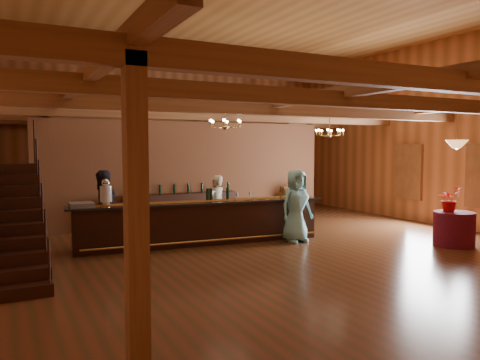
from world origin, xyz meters
name	(u,v)px	position (x,y,z in m)	size (l,w,h in m)	color
floor	(262,243)	(0.00, 0.00, 0.00)	(14.00, 14.00, 0.00)	brown
ceiling	(263,13)	(0.00, 0.00, 5.50)	(14.00, 14.00, 0.00)	#A86E34
wall_back	(170,136)	(0.00, 7.00, 2.75)	(12.00, 0.10, 5.50)	#BE7040
wall_right	(437,133)	(6.00, 0.00, 2.75)	(0.10, 14.00, 5.50)	#BE7040
beam_grid	(253,111)	(0.00, 0.51, 3.24)	(11.90, 13.90, 0.39)	#99633B
support_posts	(273,179)	(0.00, -0.50, 1.60)	(9.20, 10.20, 3.20)	#99633B
partition_wall	(191,173)	(-0.50, 3.50, 1.55)	(9.00, 0.18, 3.10)	brown
window_right_back	(409,172)	(5.95, 1.00, 1.55)	(0.12, 1.05, 1.75)	white
staircase	(15,223)	(-5.45, -0.74, 1.00)	(1.00, 2.80, 2.00)	black
backroom_boxes	(176,199)	(-0.29, 5.50, 0.53)	(4.10, 0.60, 1.10)	black
tasting_bar	(201,222)	(-1.38, 0.54, 0.52)	(6.23, 1.32, 1.04)	black
beverage_dispenser	(106,193)	(-3.57, 0.78, 1.32)	(0.26, 0.26, 0.60)	silver
glass_rack_tray	(81,205)	(-4.10, 0.73, 1.08)	(0.50, 0.50, 0.10)	gray
raffle_drum	(286,191)	(0.87, 0.29, 1.21)	(0.34, 0.24, 0.30)	#A57540
bar_bottle_0	(208,194)	(-1.17, 0.64, 1.18)	(0.07, 0.07, 0.30)	black
bar_bottle_1	(211,194)	(-1.09, 0.63, 1.18)	(0.07, 0.07, 0.30)	black
bar_bottle_2	(228,194)	(-0.65, 0.59, 1.18)	(0.07, 0.07, 0.30)	black
backbar_shelf	(182,210)	(-0.92, 3.19, 0.49)	(3.45, 0.54, 0.97)	black
round_table	(454,229)	(3.86, -2.37, 0.40)	(0.93, 0.93, 0.81)	#5C0C21
chandelier_left	(225,123)	(-0.83, 0.33, 2.90)	(0.80, 0.80, 0.46)	#BE9146
chandelier_right	(329,132)	(2.86, 1.11, 2.76)	(0.80, 0.80, 0.59)	#BE9146
pendant_lamp	(457,144)	(3.86, -2.37, 2.40)	(0.52, 0.52, 0.90)	#BE9146
bartender	(216,206)	(-0.71, 1.18, 0.81)	(0.59, 0.39, 1.61)	white
staff_second	(102,209)	(-3.58, 1.27, 0.90)	(0.87, 0.68, 1.80)	black
guest	(296,206)	(0.80, -0.28, 0.89)	(0.87, 0.57, 1.79)	#83E0ED
floor_plant	(295,200)	(2.91, 2.96, 0.59)	(0.64, 0.52, 1.17)	#42793B
table_flowers	(449,199)	(3.81, -2.26, 1.10)	(0.53, 0.46, 0.59)	red
table_vase	(451,205)	(3.85, -2.29, 0.97)	(0.16, 0.16, 0.32)	#BE9146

